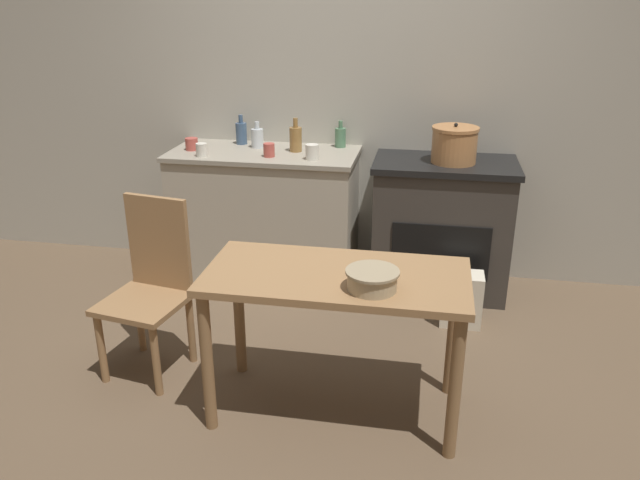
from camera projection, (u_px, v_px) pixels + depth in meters
name	position (u px, v px, depth m)	size (l,w,h in m)	color
ground_plane	(301.00, 383.00, 3.26)	(14.00, 14.00, 0.00)	brown
wall_back	(347.00, 91.00, 4.23)	(8.00, 0.07, 2.55)	#B2AD9E
counter_cabinet	(266.00, 216.00, 4.32)	(1.25, 0.61, 0.91)	#B2A893
stove	(441.00, 226.00, 4.15)	(0.91, 0.57, 0.90)	#38332D
work_table	(336.00, 296.00, 2.84)	(1.19, 0.58, 0.73)	#997047
chair	(151.00, 284.00, 3.26)	(0.46, 0.46, 0.93)	#997047
flour_sack	(461.00, 299.00, 3.79)	(0.24, 0.17, 0.33)	beige
stock_pot	(454.00, 145.00, 3.91)	(0.29, 0.29, 0.25)	#B77A47
mixing_bowl_large	(372.00, 279.00, 2.63)	(0.23, 0.23, 0.09)	tan
bottle_far_left	(340.00, 137.00, 4.24)	(0.07, 0.07, 0.18)	#517F5B
bottle_left	(257.00, 138.00, 4.23)	(0.08, 0.08, 0.18)	silver
bottle_mid_left	(296.00, 139.00, 4.12)	(0.08, 0.08, 0.22)	olive
bottle_center_left	(241.00, 133.00, 4.33)	(0.08, 0.08, 0.20)	#3D5675
cup_center	(269.00, 150.00, 4.00)	(0.07, 0.07, 0.09)	#B74C42
cup_center_right	(192.00, 144.00, 4.17)	(0.08, 0.08, 0.08)	#B74C42
cup_mid_right	(202.00, 150.00, 4.01)	(0.07, 0.07, 0.08)	silver
cup_right	(312.00, 152.00, 3.93)	(0.08, 0.08, 0.10)	silver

